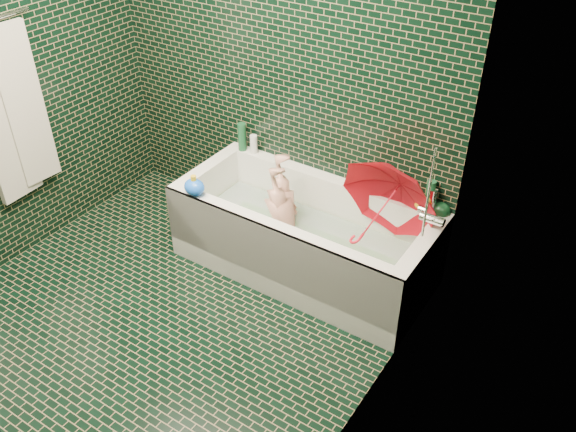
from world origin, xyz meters
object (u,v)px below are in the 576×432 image
Objects in this scene: bathtub at (303,244)px; rubber_duck at (423,204)px; child at (286,223)px; bath_toy at (194,187)px; umbrella at (380,212)px.

rubber_duck is (0.66, 0.32, 0.38)m from bathtub.
bath_toy is at bearing -73.54° from child.
bathtub is at bearing -145.03° from rubber_duck.
rubber_duck reaches higher than child.
bath_toy is (-0.48, -0.33, 0.30)m from child.
bathtub is at bearing 24.27° from bath_toy.
rubber_duck reaches higher than bathtub.
umbrella is (0.64, 0.06, 0.31)m from child.
rubber_duck is at bearing 25.95° from bathtub.
rubber_duck is (0.81, 0.31, 0.29)m from child.
child is at bearing 32.51° from bath_toy.
umbrella is 1.18m from bath_toy.
bathtub is 13.60× the size of rubber_duck.
bathtub is at bearing -157.01° from umbrella.
bath_toy is at bearing -146.53° from umbrella.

